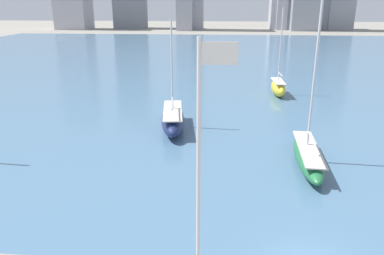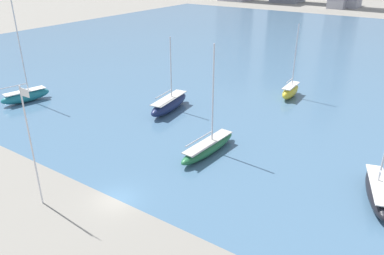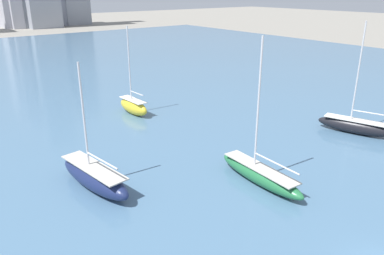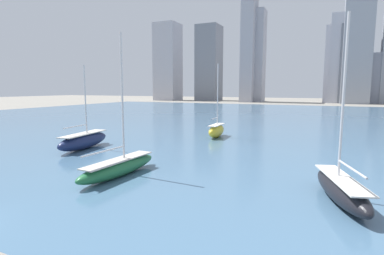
% 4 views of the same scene
% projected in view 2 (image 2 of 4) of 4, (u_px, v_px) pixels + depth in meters
% --- Properties ---
extents(ground_plane, '(500.00, 500.00, 0.00)m').
position_uv_depth(ground_plane, '(117.00, 200.00, 36.00)').
color(ground_plane, gray).
extents(harbor_water, '(180.00, 140.00, 0.00)m').
position_uv_depth(harbor_water, '(328.00, 56.00, 88.54)').
color(harbor_water, '#476B89').
rests_on(harbor_water, ground_plane).
extents(flag_pole, '(1.24, 0.14, 11.66)m').
position_uv_depth(flag_pole, '(31.00, 144.00, 32.86)').
color(flag_pole, silver).
rests_on(flag_pole, ground_plane).
extents(sailboat_teal, '(3.55, 7.98, 16.85)m').
position_uv_depth(sailboat_teal, '(26.00, 95.00, 59.85)').
color(sailboat_teal, '#1E757F').
rests_on(sailboat_teal, harbor_water).
extents(sailboat_navy, '(3.51, 9.82, 11.00)m').
position_uv_depth(sailboat_navy, '(169.00, 104.00, 56.37)').
color(sailboat_navy, '#19234C').
rests_on(sailboat_navy, harbor_water).
extents(sailboat_yellow, '(1.98, 6.24, 11.88)m').
position_uv_depth(sailboat_yellow, '(290.00, 91.00, 61.72)').
color(sailboat_yellow, yellow).
rests_on(sailboat_yellow, harbor_water).
extents(sailboat_black, '(4.49, 9.13, 13.12)m').
position_uv_depth(sailboat_black, '(378.00, 191.00, 35.67)').
color(sailboat_black, black).
rests_on(sailboat_black, harbor_water).
extents(sailboat_green, '(2.51, 10.00, 12.91)m').
position_uv_depth(sailboat_green, '(208.00, 147.00, 44.10)').
color(sailboat_green, '#236B3D').
rests_on(sailboat_green, harbor_water).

